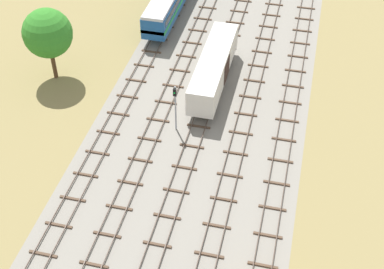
% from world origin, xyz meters
% --- Properties ---
extents(ground_plane, '(480.00, 480.00, 0.00)m').
position_xyz_m(ground_plane, '(0.00, 56.00, 0.00)').
color(ground_plane, olive).
extents(ballast_bed, '(21.13, 176.00, 0.01)m').
position_xyz_m(ballast_bed, '(0.00, 56.00, 0.00)').
color(ballast_bed, gray).
rests_on(ballast_bed, ground).
extents(track_far_left, '(2.40, 126.00, 0.29)m').
position_xyz_m(track_far_left, '(-8.56, 57.00, 0.14)').
color(track_far_left, '#47382D').
rests_on(track_far_left, ground).
extents(track_left, '(2.40, 126.00, 0.29)m').
position_xyz_m(track_left, '(-4.28, 57.00, 0.14)').
color(track_left, '#47382D').
rests_on(track_left, ground).
extents(track_centre_left, '(2.40, 126.00, 0.29)m').
position_xyz_m(track_centre_left, '(0.00, 57.00, 0.14)').
color(track_centre_left, '#47382D').
rests_on(track_centre_left, ground).
extents(track_centre, '(2.40, 126.00, 0.29)m').
position_xyz_m(track_centre, '(4.28, 57.00, 0.14)').
color(track_centre, '#47382D').
rests_on(track_centre, ground).
extents(track_centre_right, '(2.40, 126.00, 0.29)m').
position_xyz_m(track_centre_right, '(8.56, 57.00, 0.14)').
color(track_centre_right, '#47382D').
rests_on(track_centre_right, ground).
extents(freight_boxcar_centre_left_near, '(2.87, 14.00, 3.60)m').
position_xyz_m(freight_boxcar_centre_left_near, '(0.01, 56.66, 2.45)').
color(freight_boxcar_centre_left_near, beige).
rests_on(freight_boxcar_centre_left_near, ground).
extents(signal_post_nearest, '(0.28, 0.47, 5.26)m').
position_xyz_m(signal_post_nearest, '(-2.14, 48.61, 3.35)').
color(signal_post_nearest, gray).
rests_on(signal_post_nearest, ground).
extents(lineside_tree_1, '(5.32, 5.32, 8.33)m').
position_xyz_m(lineside_tree_1, '(-17.52, 54.14, 5.65)').
color(lineside_tree_1, '#4C331E').
rests_on(lineside_tree_1, ground).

